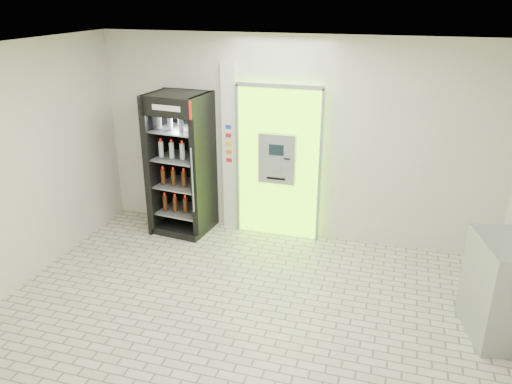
% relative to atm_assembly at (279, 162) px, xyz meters
% --- Properties ---
extents(ground, '(6.00, 6.00, 0.00)m').
position_rel_atm_assembly_xyz_m(ground, '(0.20, -2.41, -1.17)').
color(ground, beige).
rests_on(ground, ground).
extents(room_shell, '(6.00, 6.00, 6.00)m').
position_rel_atm_assembly_xyz_m(room_shell, '(0.20, -2.41, 0.67)').
color(room_shell, beige).
rests_on(room_shell, ground).
extents(atm_assembly, '(1.30, 0.24, 2.33)m').
position_rel_atm_assembly_xyz_m(atm_assembly, '(0.00, 0.00, 0.00)').
color(atm_assembly, '#7AE90D').
rests_on(atm_assembly, ground).
extents(pillar, '(0.22, 0.11, 2.60)m').
position_rel_atm_assembly_xyz_m(pillar, '(-0.78, 0.04, 0.13)').
color(pillar, silver).
rests_on(pillar, ground).
extents(beverage_cooler, '(0.89, 0.82, 2.17)m').
position_rel_atm_assembly_xyz_m(beverage_cooler, '(-1.46, -0.28, -0.13)').
color(beverage_cooler, black).
rests_on(beverage_cooler, ground).
extents(steel_cabinet, '(0.76, 0.96, 1.14)m').
position_rel_atm_assembly_xyz_m(steel_cabinet, '(2.91, -1.75, -0.60)').
color(steel_cabinet, '#999BA0').
rests_on(steel_cabinet, ground).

